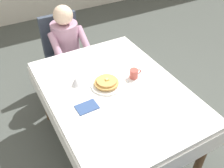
# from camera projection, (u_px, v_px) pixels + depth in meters

# --- Properties ---
(ground_plane) EXTENTS (14.00, 14.00, 0.00)m
(ground_plane) POSITION_uv_depth(u_px,v_px,m) (115.00, 143.00, 2.60)
(ground_plane) COLOR #474C47
(dining_table_main) EXTENTS (1.12, 1.52, 0.74)m
(dining_table_main) POSITION_uv_depth(u_px,v_px,m) (115.00, 97.00, 2.19)
(dining_table_main) COLOR white
(dining_table_main) RESTS_ON ground
(chair_diner) EXTENTS (0.44, 0.45, 0.93)m
(chair_diner) POSITION_uv_depth(u_px,v_px,m) (64.00, 49.00, 3.04)
(chair_diner) COLOR #384251
(chair_diner) RESTS_ON ground
(diner_person) EXTENTS (0.40, 0.43, 1.12)m
(diner_person) POSITION_uv_depth(u_px,v_px,m) (67.00, 45.00, 2.84)
(diner_person) COLOR #B2849E
(diner_person) RESTS_ON ground
(plate_breakfast) EXTENTS (0.28, 0.28, 0.02)m
(plate_breakfast) POSITION_uv_depth(u_px,v_px,m) (107.00, 85.00, 2.17)
(plate_breakfast) COLOR white
(plate_breakfast) RESTS_ON dining_table_main
(breakfast_stack) EXTENTS (0.21, 0.21, 0.06)m
(breakfast_stack) POSITION_uv_depth(u_px,v_px,m) (107.00, 82.00, 2.15)
(breakfast_stack) COLOR tan
(breakfast_stack) RESTS_ON plate_breakfast
(cup_coffee) EXTENTS (0.11, 0.08, 0.08)m
(cup_coffee) POSITION_uv_depth(u_px,v_px,m) (134.00, 74.00, 2.23)
(cup_coffee) COLOR #B24C42
(cup_coffee) RESTS_ON dining_table_main
(syrup_pitcher) EXTENTS (0.08, 0.08, 0.07)m
(syrup_pitcher) POSITION_uv_depth(u_px,v_px,m) (76.00, 82.00, 2.15)
(syrup_pitcher) COLOR silver
(syrup_pitcher) RESTS_ON dining_table_main
(fork_left_of_plate) EXTENTS (0.02, 0.18, 0.00)m
(fork_left_of_plate) POSITION_uv_depth(u_px,v_px,m) (88.00, 94.00, 2.09)
(fork_left_of_plate) COLOR silver
(fork_left_of_plate) RESTS_ON dining_table_main
(knife_right_of_plate) EXTENTS (0.03, 0.20, 0.00)m
(knife_right_of_plate) POSITION_uv_depth(u_px,v_px,m) (127.00, 80.00, 2.23)
(knife_right_of_plate) COLOR silver
(knife_right_of_plate) RESTS_ON dining_table_main
(spoon_near_edge) EXTENTS (0.15, 0.02, 0.00)m
(spoon_near_edge) POSITION_uv_depth(u_px,v_px,m) (129.00, 104.00, 1.99)
(spoon_near_edge) COLOR silver
(spoon_near_edge) RESTS_ON dining_table_main
(napkin_folded) EXTENTS (0.17, 0.12, 0.01)m
(napkin_folded) POSITION_uv_depth(u_px,v_px,m) (87.00, 107.00, 1.96)
(napkin_folded) COLOR #334C7F
(napkin_folded) RESTS_ON dining_table_main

